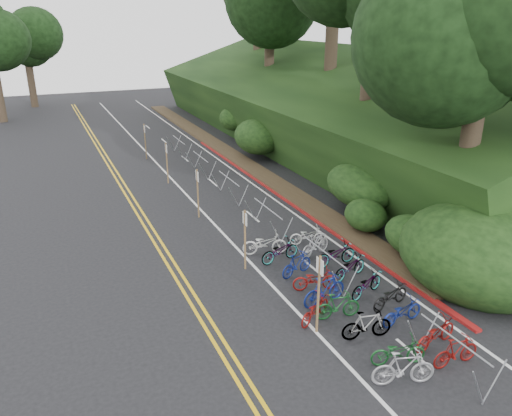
# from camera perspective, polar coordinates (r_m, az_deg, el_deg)

# --- Properties ---
(ground) EXTENTS (120.00, 120.00, 0.00)m
(ground) POSITION_cam_1_polar(r_m,az_deg,el_deg) (15.93, 3.93, -15.06)
(ground) COLOR black
(ground) RESTS_ON ground
(road_markings) EXTENTS (7.47, 80.00, 0.01)m
(road_markings) POSITION_cam_1_polar(r_m,az_deg,el_deg) (24.34, -5.82, -1.75)
(road_markings) COLOR gold
(road_markings) RESTS_ON ground
(red_curb) EXTENTS (0.25, 28.00, 0.10)m
(red_curb) POSITION_cam_1_polar(r_m,az_deg,el_deg) (27.77, 2.87, 1.35)
(red_curb) COLOR maroon
(red_curb) RESTS_ON ground
(embankment) EXTENTS (14.30, 48.14, 9.11)m
(embankment) POSITION_cam_1_polar(r_m,az_deg,el_deg) (36.52, 8.27, 10.03)
(embankment) COLOR black
(embankment) RESTS_ON ground
(bike_rack_front) EXTENTS (1.19, 2.59, 1.27)m
(bike_rack_front) POSITION_cam_1_polar(r_m,az_deg,el_deg) (15.10, 21.57, -14.81)
(bike_rack_front) COLOR #91959D
(bike_rack_front) RESTS_ON ground
(bike_racks_rest) EXTENTS (1.14, 23.00, 1.17)m
(bike_racks_rest) POSITION_cam_1_polar(r_m,az_deg,el_deg) (27.34, -3.11, 2.81)
(bike_racks_rest) COLOR #91959D
(bike_racks_rest) RESTS_ON ground
(signpost_near) EXTENTS (0.08, 0.40, 2.68)m
(signpost_near) POSITION_cam_1_polar(r_m,az_deg,el_deg) (15.64, 7.17, -9.24)
(signpost_near) COLOR brown
(signpost_near) RESTS_ON ground
(signposts_rest) EXTENTS (0.08, 18.40, 2.50)m
(signposts_rest) POSITION_cam_1_polar(r_m,az_deg,el_deg) (27.38, -8.59, 3.89)
(signposts_rest) COLOR brown
(signposts_rest) RESTS_ON ground
(bike_front) EXTENTS (1.25, 1.68, 0.84)m
(bike_front) POSITION_cam_1_polar(r_m,az_deg,el_deg) (16.76, 6.75, -11.41)
(bike_front) COLOR maroon
(bike_front) RESTS_ON ground
(bike_valet) EXTENTS (3.24, 10.70, 1.10)m
(bike_valet) POSITION_cam_1_polar(r_m,az_deg,el_deg) (18.22, 9.98, -8.56)
(bike_valet) COLOR #9E9EA3
(bike_valet) RESTS_ON ground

